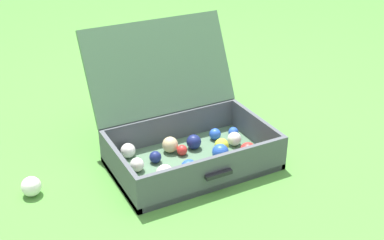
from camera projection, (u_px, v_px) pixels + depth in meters
name	position (u px, v px, depth m)	size (l,w,h in m)	color
ground_plane	(213.00, 161.00, 2.10)	(16.00, 16.00, 0.00)	#4C8C38
open_suitcase	(184.00, 133.00, 2.07)	(0.65, 0.62, 0.52)	#4C7051
stray_ball_on_grass	(31.00, 186.00, 1.87)	(0.08, 0.08, 0.08)	white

